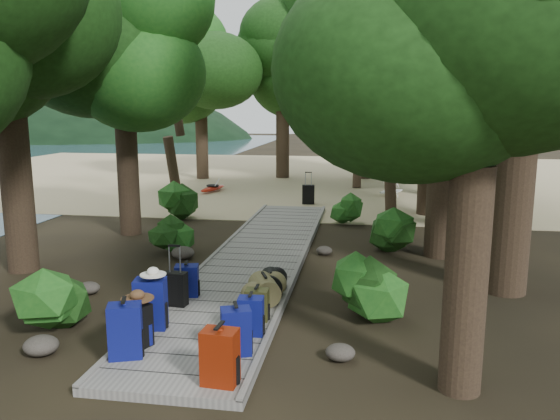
% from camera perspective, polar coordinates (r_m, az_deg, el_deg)
% --- Properties ---
extents(ground, '(120.00, 120.00, 0.00)m').
position_cam_1_polar(ground, '(11.06, -3.22, -6.61)').
color(ground, black).
rests_on(ground, ground).
extents(sand_beach, '(40.00, 22.00, 0.02)m').
position_cam_1_polar(sand_beach, '(26.62, 4.04, 3.55)').
color(sand_beach, tan).
rests_on(sand_beach, ground).
extents(distant_hill, '(32.00, 16.00, 12.00)m').
position_cam_1_polar(distant_hill, '(72.09, -27.16, 6.85)').
color(distant_hill, black).
rests_on(distant_hill, ground).
extents(boardwalk, '(2.00, 12.00, 0.12)m').
position_cam_1_polar(boardwalk, '(11.98, -2.21, -4.94)').
color(boardwalk, gray).
rests_on(boardwalk, ground).
extents(backpack_left_a, '(0.49, 0.41, 0.78)m').
position_cam_1_polar(backpack_left_a, '(7.38, -15.87, -11.77)').
color(backpack_left_a, '#0B0B6C').
rests_on(backpack_left_a, boardwalk).
extents(backpack_left_b, '(0.42, 0.37, 0.65)m').
position_cam_1_polar(backpack_left_b, '(7.70, -14.66, -11.28)').
color(backpack_left_b, black).
rests_on(backpack_left_b, boardwalk).
extents(backpack_left_c, '(0.49, 0.38, 0.82)m').
position_cam_1_polar(backpack_left_c, '(8.19, -13.37, -9.23)').
color(backpack_left_c, '#0B0B6C').
rests_on(backpack_left_c, boardwalk).
extents(backpack_left_d, '(0.44, 0.36, 0.59)m').
position_cam_1_polar(backpack_left_d, '(9.46, -9.71, -7.11)').
color(backpack_left_d, '#0B0B6C').
rests_on(backpack_left_d, boardwalk).
extents(backpack_right_a, '(0.43, 0.32, 0.73)m').
position_cam_1_polar(backpack_right_a, '(6.52, -6.29, -14.73)').
color(backpack_right_a, '#851802').
rests_on(backpack_right_a, boardwalk).
extents(backpack_right_b, '(0.45, 0.38, 0.69)m').
position_cam_1_polar(backpack_right_b, '(7.22, -4.62, -12.28)').
color(backpack_right_b, '#0B0B6C').
rests_on(backpack_right_b, boardwalk).
extents(backpack_right_c, '(0.37, 0.27, 0.60)m').
position_cam_1_polar(backpack_right_c, '(7.81, -3.07, -10.79)').
color(backpack_right_c, '#0B0B6C').
rests_on(backpack_right_c, boardwalk).
extents(backpack_right_d, '(0.35, 0.26, 0.53)m').
position_cam_1_polar(backpack_right_d, '(8.33, -2.43, -9.66)').
color(backpack_right_d, '#3D3D1D').
rests_on(backpack_right_d, boardwalk).
extents(duffel_right_khaki, '(0.65, 0.77, 0.43)m').
position_cam_1_polar(duffel_right_khaki, '(9.07, -1.66, -8.24)').
color(duffel_right_khaki, brown).
rests_on(duffel_right_khaki, boardwalk).
extents(duffel_right_black, '(0.49, 0.68, 0.39)m').
position_cam_1_polar(duffel_right_black, '(9.45, -0.96, -7.60)').
color(duffel_right_black, black).
rests_on(duffel_right_black, boardwalk).
extents(suitcase_on_boardwalk, '(0.38, 0.23, 0.55)m').
position_cam_1_polar(suitcase_on_boardwalk, '(9.05, -10.84, -8.09)').
color(suitcase_on_boardwalk, black).
rests_on(suitcase_on_boardwalk, boardwalk).
extents(lone_suitcase_on_sand, '(0.44, 0.29, 0.65)m').
position_cam_1_polar(lone_suitcase_on_sand, '(18.76, 2.97, 1.63)').
color(lone_suitcase_on_sand, black).
rests_on(lone_suitcase_on_sand, sand_beach).
extents(hat_brown, '(0.44, 0.44, 0.13)m').
position_cam_1_polar(hat_brown, '(7.58, -14.70, -8.49)').
color(hat_brown, '#51351E').
rests_on(hat_brown, backpack_left_b).
extents(hat_white, '(0.37, 0.37, 0.12)m').
position_cam_1_polar(hat_white, '(7.99, -13.14, -6.19)').
color(hat_white, silver).
rests_on(hat_white, backpack_left_c).
extents(kayak, '(1.59, 3.59, 0.35)m').
position_cam_1_polar(kayak, '(21.67, -7.05, 2.37)').
color(kayak, '#B11E0F').
rests_on(kayak, sand_beach).
extents(sun_lounger, '(1.08, 1.78, 0.55)m').
position_cam_1_polar(sun_lounger, '(20.92, 11.55, 2.22)').
color(sun_lounger, silver).
rests_on(sun_lounger, sand_beach).
extents(tree_right_a, '(4.19, 4.19, 6.98)m').
position_cam_1_polar(tree_right_a, '(6.30, 20.02, 12.00)').
color(tree_right_a, black).
rests_on(tree_right_a, ground).
extents(tree_right_c, '(5.77, 5.77, 9.99)m').
position_cam_1_polar(tree_right_c, '(12.51, 17.54, 18.08)').
color(tree_right_c, black).
rests_on(tree_right_c, ground).
extents(tree_right_d, '(5.41, 5.41, 9.91)m').
position_cam_1_polar(tree_right_d, '(14.84, 24.06, 16.25)').
color(tree_right_d, black).
rests_on(tree_right_d, ground).
extents(tree_right_e, '(4.97, 4.97, 8.94)m').
position_cam_1_polar(tree_right_e, '(17.34, 15.77, 14.19)').
color(tree_right_e, black).
rests_on(tree_right_e, ground).
extents(tree_right_f, '(5.74, 5.74, 10.25)m').
position_cam_1_polar(tree_right_f, '(20.19, 22.08, 15.13)').
color(tree_right_f, black).
rests_on(tree_right_f, ground).
extents(tree_left_b, '(4.78, 4.78, 8.61)m').
position_cam_1_polar(tree_left_b, '(12.01, -26.81, 14.46)').
color(tree_left_b, black).
rests_on(tree_left_b, ground).
extents(tree_left_c, '(4.51, 4.51, 7.85)m').
position_cam_1_polar(tree_left_c, '(14.61, -16.05, 12.77)').
color(tree_left_c, black).
rests_on(tree_left_c, ground).
extents(tree_back_a, '(5.15, 5.15, 8.92)m').
position_cam_1_polar(tree_back_a, '(25.84, 0.28, 13.25)').
color(tree_back_a, black).
rests_on(tree_back_a, ground).
extents(tree_back_b, '(6.07, 6.07, 10.84)m').
position_cam_1_polar(tree_back_b, '(25.94, 9.03, 15.23)').
color(tree_back_b, black).
rests_on(tree_back_b, ground).
extents(tree_back_c, '(4.56, 4.56, 8.21)m').
position_cam_1_polar(tree_back_c, '(25.39, 14.76, 12.16)').
color(tree_back_c, black).
rests_on(tree_back_c, ground).
extents(tree_back_d, '(4.81, 4.81, 8.02)m').
position_cam_1_polar(tree_back_d, '(25.69, -8.30, 12.16)').
color(tree_back_d, black).
rests_on(tree_back_d, ground).
extents(palm_right_a, '(4.70, 4.70, 8.01)m').
position_cam_1_polar(palm_right_a, '(16.81, 12.49, 12.88)').
color(palm_right_a, '#194212').
rests_on(palm_right_a, ground).
extents(palm_right_b, '(3.92, 3.92, 7.58)m').
position_cam_1_polar(palm_right_b, '(21.33, 15.83, 11.62)').
color(palm_right_b, '#194212').
rests_on(palm_right_b, ground).
extents(palm_right_c, '(4.80, 4.80, 7.63)m').
position_cam_1_polar(palm_right_c, '(22.84, 8.95, 11.86)').
color(palm_right_c, '#194212').
rests_on(palm_right_c, ground).
extents(palm_left_a, '(4.49, 4.49, 7.14)m').
position_cam_1_polar(palm_left_a, '(18.19, -11.72, 11.35)').
color(palm_left_a, '#194212').
rests_on(palm_left_a, ground).
extents(rock_left_a, '(0.47, 0.43, 0.26)m').
position_cam_1_polar(rock_left_a, '(8.20, -23.69, -12.84)').
color(rock_left_a, '#4C473F').
rests_on(rock_left_a, ground).
extents(rock_left_b, '(0.40, 0.36, 0.22)m').
position_cam_1_polar(rock_left_b, '(10.40, -19.36, -7.70)').
color(rock_left_b, '#4C473F').
rests_on(rock_left_b, ground).
extents(rock_left_c, '(0.51, 0.46, 0.28)m').
position_cam_1_polar(rock_left_c, '(12.20, -10.12, -4.42)').
color(rock_left_c, '#4C473F').
rests_on(rock_left_c, ground).
extents(rock_left_d, '(0.31, 0.28, 0.17)m').
position_cam_1_polar(rock_left_d, '(14.22, -10.70, -2.51)').
color(rock_left_d, '#4C473F').
rests_on(rock_left_d, ground).
extents(rock_right_a, '(0.39, 0.35, 0.22)m').
position_cam_1_polar(rock_right_a, '(7.45, 6.32, -14.57)').
color(rock_right_a, '#4C473F').
rests_on(rock_right_a, ground).
extents(rock_right_b, '(0.43, 0.39, 0.24)m').
position_cam_1_polar(rock_right_b, '(9.52, 8.28, -8.83)').
color(rock_right_b, '#4C473F').
rests_on(rock_right_b, ground).
extents(rock_right_c, '(0.36, 0.33, 0.20)m').
position_cam_1_polar(rock_right_c, '(12.40, 4.65, -4.24)').
color(rock_right_c, '#4C473F').
rests_on(rock_right_c, ground).
extents(shrub_left_a, '(1.03, 1.03, 0.93)m').
position_cam_1_polar(shrub_left_a, '(8.91, -23.20, -8.63)').
color(shrub_left_a, '#1A5018').
rests_on(shrub_left_a, ground).
extents(shrub_left_b, '(0.92, 0.92, 0.82)m').
position_cam_1_polar(shrub_left_b, '(12.69, -11.47, -2.61)').
color(shrub_left_b, '#1A5018').
rests_on(shrub_left_b, ground).
extents(shrub_left_c, '(1.18, 1.18, 1.06)m').
position_cam_1_polar(shrub_left_c, '(16.48, -10.41, 0.87)').
color(shrub_left_c, '#1A5018').
rests_on(shrub_left_c, ground).
extents(shrub_right_a, '(1.10, 1.10, 0.99)m').
position_cam_1_polar(shrub_right_a, '(8.75, 9.07, -8.02)').
color(shrub_right_a, '#1A5018').
rests_on(shrub_right_a, ground).
extents(shrub_right_b, '(1.17, 1.17, 1.06)m').
position_cam_1_polar(shrub_right_b, '(12.68, 11.69, -2.10)').
color(shrub_right_b, '#1A5018').
rests_on(shrub_right_b, ground).
extents(shrub_right_c, '(0.94, 0.94, 0.85)m').
position_cam_1_polar(shrub_right_c, '(15.78, 7.20, 0.14)').
color(shrub_right_c, '#1A5018').
rests_on(shrub_right_c, ground).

